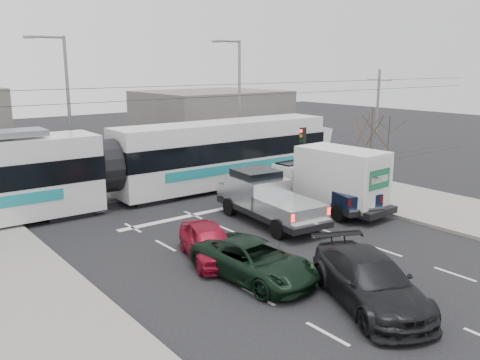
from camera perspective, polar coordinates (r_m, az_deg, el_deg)
ground at (r=22.11m, az=7.02°, el=-6.69°), size 120.00×120.00×0.00m
sidewalk_right at (r=28.92m, az=19.76°, el=-2.51°), size 6.00×60.00×0.15m
sidewalk_left at (r=16.59m, az=-24.91°, el=-14.47°), size 6.00×60.00×0.15m
rails at (r=29.69m, az=-6.74°, el=-1.57°), size 60.00×1.60×0.03m
building_right at (r=47.30m, az=-3.26°, el=6.93°), size 12.00×10.00×5.00m
bare_tree at (r=28.47m, az=14.55°, el=5.24°), size 2.40×2.40×5.00m
traffic_signal at (r=30.38m, az=7.15°, el=4.00°), size 0.44×0.44×3.60m
street_lamp_near at (r=36.28m, az=-0.30°, el=9.30°), size 2.38×0.25×9.00m
street_lamp_far at (r=32.51m, az=-19.00°, el=8.20°), size 2.38×0.25×9.00m
catenary at (r=28.97m, az=-6.94°, el=5.86°), size 60.00×0.20×7.00m
tram at (r=27.37m, az=-15.00°, el=1.36°), size 29.27×3.67×5.96m
silver_pickup at (r=24.29m, az=2.88°, el=-1.92°), size 2.91×6.70×2.36m
box_truck at (r=26.35m, az=10.31°, el=0.05°), size 2.54×6.63×3.27m
navy_pickup at (r=26.72m, az=10.55°, el=-0.87°), size 3.54×5.74×2.28m
green_car at (r=17.93m, az=1.61°, el=-8.99°), size 2.68×5.10×1.37m
red_car at (r=19.63m, az=-3.54°, el=-7.00°), size 2.85×4.42×1.40m
dark_car at (r=16.59m, az=14.36°, el=-10.91°), size 4.28×5.85×1.57m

